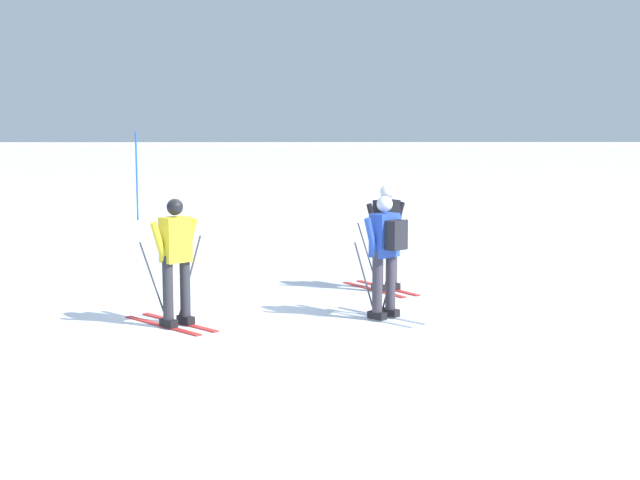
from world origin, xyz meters
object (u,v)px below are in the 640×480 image
skier_black (386,234)px  trail_marker_pole (137,176)px  skier_blue (385,251)px  skier_yellow (176,258)px

skier_black → trail_marker_pole: (-5.97, 10.64, 0.31)m
skier_blue → trail_marker_pole: bearing=114.4°
trail_marker_pole → skier_yellow: bearing=-77.3°
skier_yellow → skier_blue: (2.82, 0.40, 0.04)m
skier_black → trail_marker_pole: bearing=119.3°
skier_black → skier_blue: bearing=-95.1°
skier_blue → trail_marker_pole: trail_marker_pole is taller
skier_yellow → skier_black: 3.92m
trail_marker_pole → skier_blue: bearing=-65.6°
skier_yellow → trail_marker_pole: size_ratio=0.70×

